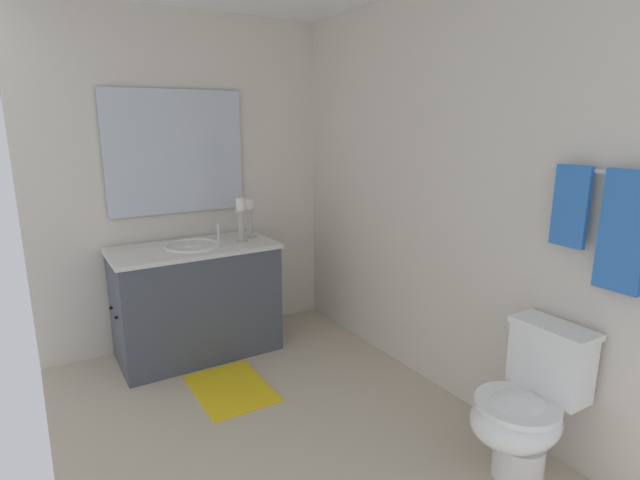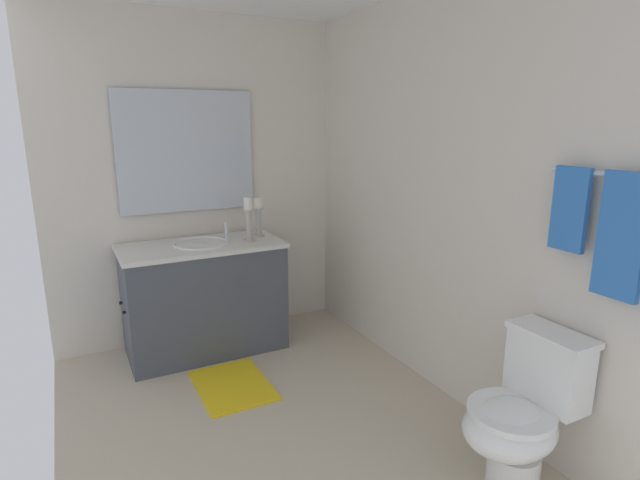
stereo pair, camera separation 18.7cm
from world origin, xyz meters
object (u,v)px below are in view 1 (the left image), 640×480
Objects in this scene: towel_bar at (634,174)px; vanity_cabinet at (197,300)px; mirror at (176,152)px; candle_holder_short at (241,219)px; toilet at (526,407)px; bath_mat at (231,389)px; sink_basin at (194,251)px; towel_near_vanity at (571,206)px; towel_center at (623,232)px; candle_holder_tall at (250,217)px.

vanity_cabinet is at bearing -153.83° from towel_bar.
vanity_cabinet is at bearing -0.01° from mirror.
mirror reaches higher than candle_holder_short.
toilet is (2.02, 0.58, -0.63)m from candle_holder_short.
mirror reaches higher than toilet.
towel_bar is at bearing 33.96° from bath_mat.
sink_basin is 2.67m from towel_bar.
candle_holder_short is at bearing 43.50° from mirror.
sink_basin reaches higher than toilet.
towel_near_vanity is 0.72× the size of towel_center.
towel_bar is (0.22, 0.22, 1.10)m from toilet.
sink_basin is 0.99m from bath_mat.
toilet is (2.14, 0.46, -0.61)m from candle_holder_tall.
vanity_cabinet is at bearing -156.44° from toilet.
towel_center is (0.00, -0.02, -0.24)m from towel_bar.
toilet is at bearing -136.65° from towel_center.
towel_bar reaches higher than candle_holder_short.
mirror is at bearing -179.80° from sink_basin.
toilet is 2.02× the size of towel_near_vanity.
vanity_cabinet is 3.89× the size of candle_holder_tall.
toilet reaches higher than bath_mat.
vanity_cabinet is at bearing -102.49° from candle_holder_short.
mirror is 2.70× the size of towel_near_vanity.
towel_center is at bearing 43.35° from toilet.
towel_near_vanity reaches higher than toilet.
towel_center is at bearing 0.00° from towel_near_vanity.
sink_basin is at bearing 0.20° from mirror.
towel_center is at bearing 15.69° from candle_holder_tall.
candle_holder_short is 2.42m from towel_bar.
candle_holder_short is (0.07, 0.34, 0.21)m from sink_basin.
towel_near_vanity is at bearing 96.49° from toilet.
candle_holder_short is at bearing 77.51° from vanity_cabinet.
candle_holder_tall is at bearing 95.47° from sink_basin.
candle_holder_short is 0.54× the size of bath_mat.
mirror is 2.61m from towel_near_vanity.
towel_center reaches higher than candle_holder_tall.
mirror reaches higher than towel_bar.
candle_holder_short is (0.07, 0.34, 0.58)m from vanity_cabinet.
mirror reaches higher than sink_basin.
towel_near_vanity is 0.25m from towel_center.
towel_bar is 0.24m from towel_center.
towel_bar is at bearing 4.30° from towel_near_vanity.
candle_holder_short is 0.43× the size of toilet.
candle_holder_tall is (-0.04, 0.46, 0.56)m from vanity_cabinet.
bath_mat is at bearing -0.09° from sink_basin.
toilet is 0.96m from towel_near_vanity.
bath_mat is at bearing -146.46° from towel_center.
bath_mat is (0.62, -0.00, -0.77)m from sink_basin.
candle_holder_short reaches higher than vanity_cabinet.
toilet is at bearing 31.86° from bath_mat.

